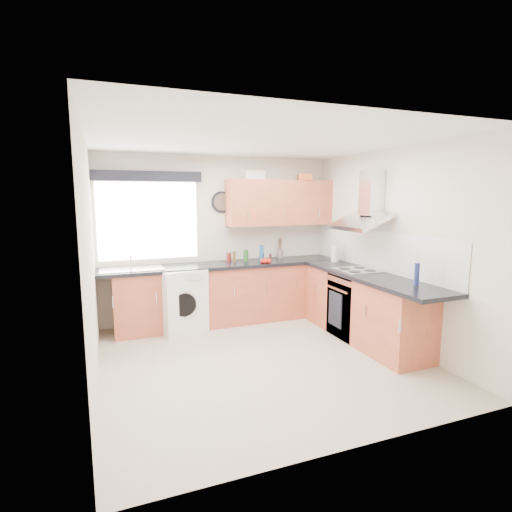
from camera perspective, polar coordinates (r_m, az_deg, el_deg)
name	(u,v)px	position (r m, az deg, el deg)	size (l,w,h in m)	color
ground_plane	(262,359)	(4.86, 0.88, -14.55)	(3.60, 3.60, 0.00)	beige
ceiling	(263,141)	(4.50, 0.96, 16.14)	(3.60, 3.60, 0.02)	white
wall_back	(219,239)	(6.20, -5.32, 2.48)	(3.60, 0.02, 2.50)	silver
wall_front	(356,289)	(2.95, 14.16, -4.60)	(3.60, 0.02, 2.50)	silver
wall_left	(91,264)	(4.19, -22.55, -1.11)	(0.02, 3.60, 2.50)	silver
wall_right	(391,247)	(5.44, 18.78, 1.19)	(0.02, 3.60, 2.50)	silver
window	(148,221)	(5.97, -15.11, 4.86)	(1.40, 0.02, 1.10)	white
window_blind	(147,176)	(5.88, -15.26, 10.95)	(1.50, 0.18, 0.14)	black
splashback	(376,250)	(5.68, 16.74, 0.86)	(0.01, 3.00, 0.54)	white
base_cab_back	(219,295)	(6.05, -5.38, -5.59)	(3.00, 0.58, 0.86)	#AE4E33
base_cab_corner	(313,287)	(6.64, 8.10, -4.35)	(0.60, 0.60, 0.86)	#AE4E33
base_cab_right	(363,308)	(5.54, 15.05, -7.18)	(0.58, 2.10, 0.86)	#AE4E33
worktop_back	(225,265)	(5.97, -4.49, -1.30)	(3.60, 0.62, 0.05)	black
worktop_right	(371,277)	(5.31, 16.10, -2.85)	(0.62, 2.42, 0.05)	black
sink	(132,266)	(5.73, -17.35, -1.43)	(0.84, 0.46, 0.10)	silver
oven	(356,306)	(5.65, 14.06, -6.88)	(0.56, 0.58, 0.85)	black
hob_plate	(357,270)	(5.55, 14.25, -1.97)	(0.52, 0.52, 0.01)	silver
extractor_hood	(366,206)	(5.52, 15.43, 6.85)	(0.52, 0.78, 0.66)	silver
upper_cabinets	(280,203)	(6.33, 3.42, 7.61)	(1.70, 0.35, 0.70)	#AE4E33
washing_machine	(180,300)	(5.81, -10.78, -6.13)	(0.61, 0.59, 0.89)	white
wall_clock	(222,202)	(6.15, -4.84, 7.68)	(0.33, 0.33, 0.04)	black
casserole	(252,175)	(6.26, -0.52, 11.45)	(0.33, 0.24, 0.14)	white
storage_box	(305,177)	(6.41, 6.97, 11.14)	(0.21, 0.18, 0.10)	#C75224
utensil_pot	(280,254)	(6.49, 3.44, 0.33)	(0.10, 0.10, 0.13)	gray
kitchen_roll	(335,254)	(6.21, 11.21, 0.34)	(0.11, 0.11, 0.25)	white
tomato_cluster	(266,261)	(5.96, 1.39, -0.70)	(0.15, 0.15, 0.07)	#B7190D
jar_0	(246,256)	(6.09, -1.45, 0.02)	(0.07, 0.07, 0.18)	#23541E
jar_1	(229,257)	(6.14, -3.90, -0.15)	(0.07, 0.07, 0.13)	maroon
jar_2	(270,257)	(6.31, 2.04, -0.09)	(0.04, 0.04, 0.09)	#511D26
jar_3	(261,254)	(6.06, 0.77, 0.35)	(0.07, 0.07, 0.26)	navy
jar_4	(262,257)	(6.08, 0.89, -0.20)	(0.06, 0.06, 0.14)	navy
jar_5	(234,257)	(6.07, -3.14, -0.07)	(0.04, 0.04, 0.17)	brown
bottle_0	(417,274)	(4.83, 21.99, -2.43)	(0.06, 0.06, 0.26)	navy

